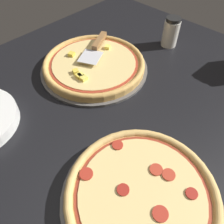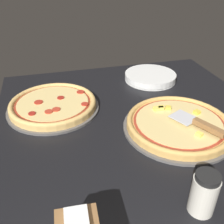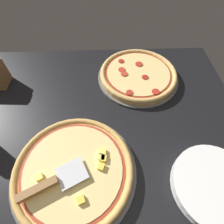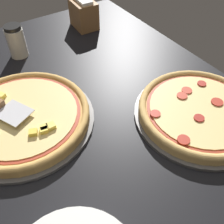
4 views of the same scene
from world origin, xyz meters
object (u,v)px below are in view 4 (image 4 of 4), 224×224
pizza_front (22,116)px  pizza_back (200,110)px  napkin_holder (84,14)px  parmesan_shaker (16,41)px

pizza_front → pizza_back: 50.93cm
pizza_front → napkin_holder: 58.44cm
pizza_front → parmesan_shaker: parmesan_shaker is taller
pizza_front → parmesan_shaker: (-34.00, 10.91, 3.34)cm
parmesan_shaker → napkin_holder: size_ratio=0.97×
pizza_front → parmesan_shaker: bearing=162.2°
pizza_back → parmesan_shaker: size_ratio=2.95×
pizza_front → napkin_holder: size_ratio=3.07×
parmesan_shaker → napkin_holder: (-6.03, 31.53, -0.05)cm
pizza_front → napkin_holder: bearing=133.3°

